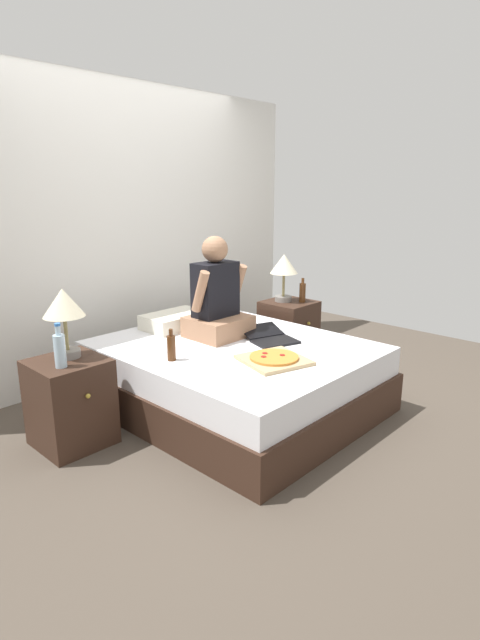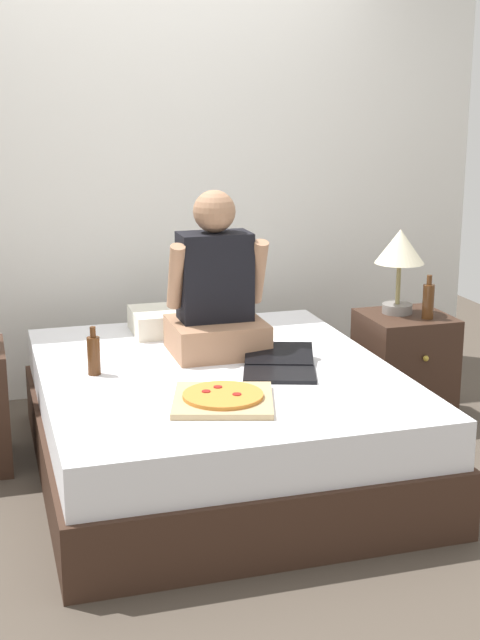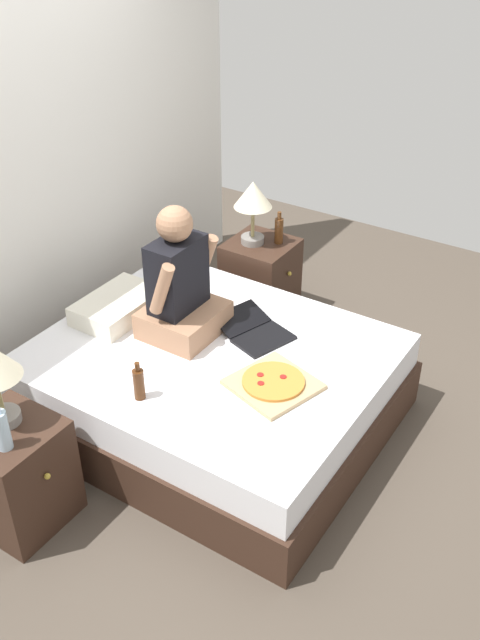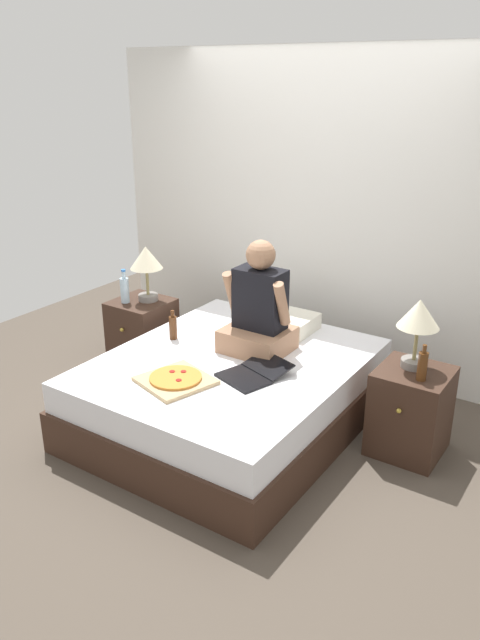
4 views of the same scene
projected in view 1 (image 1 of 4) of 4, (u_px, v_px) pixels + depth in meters
ground_plane at (235, 406)px, 3.84m from camera, size 5.92×5.92×0.00m
wall_back at (127, 231)px, 4.39m from camera, size 3.92×0.12×2.50m
bed at (235, 376)px, 3.78m from camera, size 1.62×1.92×0.50m
nightstand_left at (70, 402)px, 3.22m from camera, size 0.44×0.47×0.57m
lamp_on_left_nightstand at (64, 308)px, 3.12m from camera, size 0.26×0.26×0.45m
water_bottle at (60, 350)px, 3.00m from camera, size 0.07×0.07×0.28m
nightstand_right at (288, 330)px, 4.82m from camera, size 0.44×0.47×0.57m
lamp_on_right_nightstand at (284, 267)px, 4.67m from camera, size 0.26×0.26×0.45m
beer_bottle at (302, 292)px, 4.70m from camera, size 0.06×0.06×0.23m
pillow at (175, 320)px, 4.15m from camera, size 0.52×0.34×0.12m
person_seated at (217, 300)px, 3.86m from camera, size 0.47×0.40×0.78m
laptop at (271, 338)px, 3.80m from camera, size 0.43×0.49×0.07m
pizza_box at (274, 359)px, 3.34m from camera, size 0.50×0.50×0.05m
beer_bottle_on_bed at (171, 347)px, 3.35m from camera, size 0.06×0.06×0.22m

